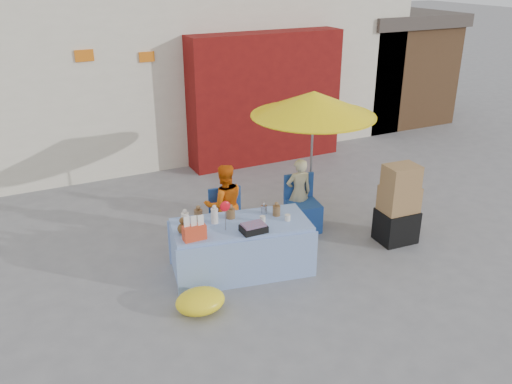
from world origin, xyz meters
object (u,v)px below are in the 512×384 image
chair_right (303,214)px  vendor_beige (299,193)px  market_table (241,246)px  umbrella (314,104)px  chair_left (229,230)px  vendor_orange (224,205)px  box_stack (398,207)px

chair_right → vendor_beige: 0.33m
market_table → umbrella: (1.67, 0.97, 1.53)m
market_table → chair_left: 0.70m
vendor_orange → box_stack: (2.30, -1.08, -0.06)m
umbrella → chair_right: bearing=-136.3°
umbrella → market_table: bearing=-149.9°
chair_left → box_stack: box_stack is taller
chair_left → vendor_beige: size_ratio=0.76×
vendor_beige → umbrella: bearing=-144.4°
umbrella → box_stack: bearing=-58.7°
umbrella → box_stack: size_ratio=1.73×
chair_right → vendor_orange: bearing=-177.1°
vendor_beige → box_stack: size_ratio=0.92×
chair_left → vendor_beige: (1.25, 0.13, 0.30)m
chair_right → umbrella: (0.30, 0.28, 1.64)m
chair_right → vendor_beige: (-0.00, 0.13, 0.30)m
market_table → box_stack: size_ratio=1.63×
chair_right → umbrella: size_ratio=0.41×
chair_right → box_stack: bearing=-33.2°
market_table → vendor_orange: size_ratio=1.60×
chair_left → market_table: bearing=-91.1°
chair_right → chair_left: bearing=-171.0°
chair_right → box_stack: 1.44m
chair_left → box_stack: (2.30, -0.95, 0.30)m
market_table → umbrella: umbrella is taller
vendor_orange → market_table: bearing=90.7°
vendor_orange → umbrella: (1.55, 0.15, 1.28)m
chair_left → umbrella: umbrella is taller
vendor_beige → umbrella: 1.38m
umbrella → chair_left: bearing=-169.6°
vendor_orange → vendor_beige: bearing=-171.0°
chair_left → box_stack: 2.50m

